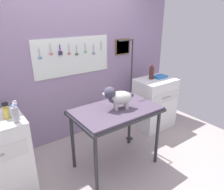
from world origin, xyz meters
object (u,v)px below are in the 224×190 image
Objects in this scene: grooming_arm at (130,97)px; grooming_table at (116,114)px; conditioner_bottle at (15,111)px; soda_bottle at (152,73)px; cabinet_right at (154,103)px; dog at (117,97)px.

grooming_table is at bearing -146.55° from grooming_arm.
conditioner_bottle is 0.76× the size of soda_bottle.
grooming_arm is 1.66m from conditioner_bottle.
cabinet_right is at bearing -53.16° from soda_bottle.
grooming_arm is 6.56× the size of soda_bottle.
grooming_arm reaches higher than grooming_table.
grooming_table is 1.16m from conditioner_bottle.
grooming_arm reaches higher than cabinet_right.
soda_bottle reaches higher than conditioner_bottle.
conditioner_bottle is at bearing -179.55° from grooming_arm.
dog is 1.28m from soda_bottle.
grooming_table is 4.40× the size of soda_bottle.
dog is 0.44× the size of cabinet_right.
cabinet_right is 2.38m from conditioner_bottle.
grooming_arm reaches higher than conditioner_bottle.
grooming_arm is 8.59× the size of conditioner_bottle.
conditioner_bottle is at bearing -175.37° from soda_bottle.
grooming_arm is at bearing 35.01° from dog.
grooming_arm is at bearing 33.45° from grooming_table.
grooming_table is 1.35m from cabinet_right.
cabinet_right is (0.66, 0.11, -0.31)m from grooming_arm.
grooming_table is 0.24m from dog.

